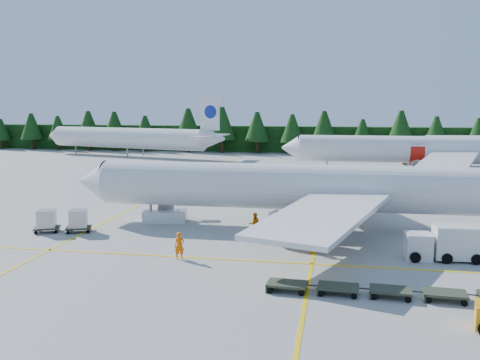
% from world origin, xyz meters
% --- Properties ---
extents(ground, '(320.00, 320.00, 0.00)m').
position_xyz_m(ground, '(0.00, 0.00, 0.00)').
color(ground, '#9A9A95').
rests_on(ground, ground).
extents(taxi_stripe_a, '(0.25, 120.00, 0.01)m').
position_xyz_m(taxi_stripe_a, '(-14.00, 20.00, 0.01)').
color(taxi_stripe_a, yellow).
rests_on(taxi_stripe_a, ground).
extents(taxi_stripe_b, '(0.25, 120.00, 0.01)m').
position_xyz_m(taxi_stripe_b, '(6.00, 20.00, 0.01)').
color(taxi_stripe_b, yellow).
rests_on(taxi_stripe_b, ground).
extents(taxi_stripe_cross, '(80.00, 0.25, 0.01)m').
position_xyz_m(taxi_stripe_cross, '(0.00, -6.00, 0.01)').
color(taxi_stripe_cross, yellow).
rests_on(taxi_stripe_cross, ground).
extents(treeline_hedge, '(220.00, 4.00, 6.00)m').
position_xyz_m(treeline_hedge, '(0.00, 82.00, 3.00)').
color(treeline_hedge, black).
rests_on(treeline_hedge, ground).
extents(airliner_navy, '(41.60, 34.27, 12.11)m').
position_xyz_m(airliner_navy, '(2.84, 5.11, 3.64)').
color(airliner_navy, silver).
rests_on(airliner_navy, ground).
extents(airliner_red, '(43.62, 35.93, 12.69)m').
position_xyz_m(airliner_red, '(19.11, 46.31, 3.82)').
color(airliner_red, silver).
rests_on(airliner_red, ground).
extents(airliner_far_left, '(43.10, 14.04, 12.76)m').
position_xyz_m(airliner_far_left, '(-38.23, 65.82, 4.00)').
color(airliner_far_left, silver).
rests_on(airliner_far_left, ground).
extents(airstairs, '(4.38, 5.94, 3.66)m').
position_xyz_m(airstairs, '(-8.55, 5.60, 0.80)').
color(airstairs, silver).
rests_on(airstairs, ground).
extents(service_truck, '(5.34, 2.23, 2.52)m').
position_xyz_m(service_truck, '(15.20, -3.22, 1.25)').
color(service_truck, white).
rests_on(service_truck, ground).
extents(dolly_train, '(14.47, 1.71, 0.14)m').
position_xyz_m(dolly_train, '(10.81, -11.70, 0.45)').
color(dolly_train, '#323829').
rests_on(dolly_train, ground).
extents(uld_pair, '(5.30, 2.88, 1.64)m').
position_xyz_m(uld_pair, '(-15.95, -0.43, 1.11)').
color(uld_pair, '#323829').
rests_on(uld_pair, ground).
extents(crew_a, '(0.85, 0.73, 1.97)m').
position_xyz_m(crew_a, '(-3.48, -6.51, 0.99)').
color(crew_a, '#FE6805').
rests_on(crew_a, ground).
extents(crew_b, '(1.15, 1.02, 1.96)m').
position_xyz_m(crew_b, '(0.75, 1.50, 0.98)').
color(crew_b, orange).
rests_on(crew_b, ground).
extents(crew_c, '(0.58, 0.84, 2.01)m').
position_xyz_m(crew_c, '(5.84, -3.21, 1.01)').
color(crew_c, orange).
rests_on(crew_c, ground).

